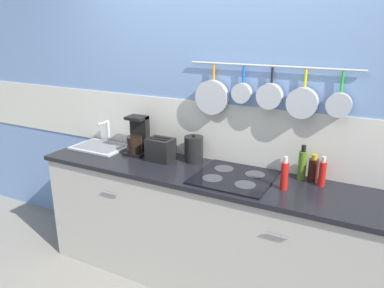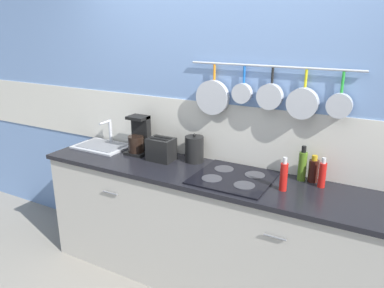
{
  "view_description": "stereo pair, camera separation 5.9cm",
  "coord_description": "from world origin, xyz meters",
  "views": [
    {
      "loc": [
        1.11,
        -2.28,
        1.97
      ],
      "look_at": [
        -0.08,
        0.0,
        1.14
      ],
      "focal_mm": 35.0,
      "sensor_mm": 36.0,
      "label": 1
    },
    {
      "loc": [
        1.17,
        -2.25,
        1.97
      ],
      "look_at": [
        -0.08,
        0.0,
        1.14
      ],
      "focal_mm": 35.0,
      "sensor_mm": 36.0,
      "label": 2
    }
  ],
  "objects": [
    {
      "name": "bottle_vinegar",
      "position": [
        0.67,
        0.21,
        1.05
      ],
      "size": [
        0.06,
        0.06,
        0.25
      ],
      "color": "#4C721E",
      "rests_on": "countertop"
    },
    {
      "name": "countertop",
      "position": [
        0.0,
        0.0,
        0.92
      ],
      "size": [
        2.62,
        0.56,
        0.03
      ],
      "color": "black",
      "rests_on": "cabinet_base"
    },
    {
      "name": "kettle",
      "position": [
        -0.16,
        0.18,
        1.04
      ],
      "size": [
        0.15,
        0.15,
        0.23
      ],
      "color": "black",
      "rests_on": "countertop"
    },
    {
      "name": "bottle_cooking_wine",
      "position": [
        0.74,
        0.22,
        1.02
      ],
      "size": [
        0.07,
        0.07,
        0.19
      ],
      "color": "#33140F",
      "rests_on": "countertop"
    },
    {
      "name": "bottle_hot_sauce",
      "position": [
        0.81,
        0.16,
        1.03
      ],
      "size": [
        0.05,
        0.05,
        0.21
      ],
      "color": "red",
      "rests_on": "countertop"
    },
    {
      "name": "toaster",
      "position": [
        -0.4,
        0.08,
        1.03
      ],
      "size": [
        0.22,
        0.15,
        0.18
      ],
      "color": "black",
      "rests_on": "countertop"
    },
    {
      "name": "wall_back",
      "position": [
        0.0,
        0.32,
        1.28
      ],
      "size": [
        7.2,
        0.15,
        2.6
      ],
      "color": "#7293C6",
      "rests_on": "ground_plane"
    },
    {
      "name": "ground_plane",
      "position": [
        0.0,
        0.0,
        0.0
      ],
      "size": [
        12.0,
        12.0,
        0.0
      ],
      "primitive_type": "plane",
      "color": "gray"
    },
    {
      "name": "cooktop",
      "position": [
        0.25,
        0.01,
        0.94
      ],
      "size": [
        0.53,
        0.51,
        0.01
      ],
      "color": "black",
      "rests_on": "countertop"
    },
    {
      "name": "bottle_olive_oil",
      "position": [
        0.6,
        -0.01,
        1.04
      ],
      "size": [
        0.05,
        0.05,
        0.23
      ],
      "color": "red",
      "rests_on": "countertop"
    },
    {
      "name": "sink_basin",
      "position": [
        -1.04,
        0.11,
        0.96
      ],
      "size": [
        0.46,
        0.33,
        0.22
      ],
      "color": "#B7BABF",
      "rests_on": "countertop"
    },
    {
      "name": "cabinet_base",
      "position": [
        0.0,
        -0.0,
        0.45
      ],
      "size": [
        2.58,
        0.54,
        0.9
      ],
      "color": "#B7B2A8",
      "rests_on": "ground_plane"
    },
    {
      "name": "coffee_maker",
      "position": [
        -0.66,
        0.13,
        1.07
      ],
      "size": [
        0.18,
        0.17,
        0.32
      ],
      "color": "black",
      "rests_on": "countertop"
    }
  ]
}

